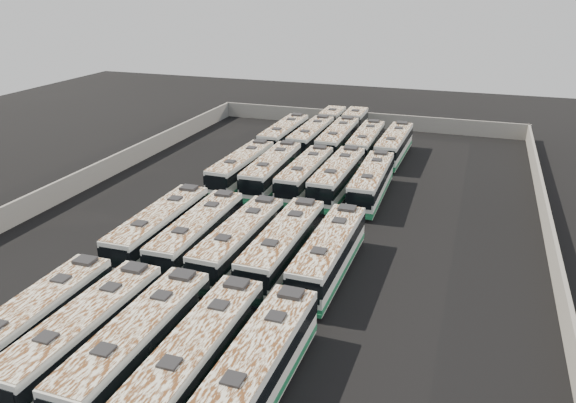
# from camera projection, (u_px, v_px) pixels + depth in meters

# --- Properties ---
(ground) EXTENTS (140.00, 140.00, 0.00)m
(ground) POSITION_uv_depth(u_px,v_px,m) (284.00, 219.00, 51.32)
(ground) COLOR black
(ground) RESTS_ON ground
(perimeter_wall) EXTENTS (45.20, 73.20, 2.20)m
(perimeter_wall) POSITION_uv_depth(u_px,v_px,m) (284.00, 208.00, 50.91)
(perimeter_wall) COLOR slate
(perimeter_wall) RESTS_ON ground
(bus_front_far_left) EXTENTS (2.78, 12.14, 3.41)m
(bus_front_far_left) POSITION_uv_depth(u_px,v_px,m) (35.00, 322.00, 32.91)
(bus_front_far_left) COLOR white
(bus_front_far_left) RESTS_ON ground
(bus_front_left) EXTENTS (2.85, 12.40, 3.48)m
(bus_front_left) POSITION_uv_depth(u_px,v_px,m) (84.00, 333.00, 31.81)
(bus_front_left) COLOR white
(bus_front_left) RESTS_ON ground
(bus_front_center) EXTENTS (2.69, 12.50, 3.52)m
(bus_front_center) POSITION_uv_depth(u_px,v_px,m) (138.00, 344.00, 30.82)
(bus_front_center) COLOR white
(bus_front_center) RESTS_ON ground
(bus_front_right) EXTENTS (2.67, 12.45, 3.51)m
(bus_front_right) POSITION_uv_depth(u_px,v_px,m) (198.00, 356.00, 29.89)
(bus_front_right) COLOR white
(bus_front_right) RESTS_ON ground
(bus_front_far_right) EXTENTS (2.84, 12.57, 3.53)m
(bus_front_far_right) POSITION_uv_depth(u_px,v_px,m) (257.00, 370.00, 28.76)
(bus_front_far_right) COLOR white
(bus_front_far_right) RESTS_ON ground
(bus_midfront_far_left) EXTENTS (2.83, 12.57, 3.53)m
(bus_midfront_far_left) POSITION_uv_depth(u_px,v_px,m) (160.00, 228.00, 45.20)
(bus_midfront_far_left) COLOR white
(bus_midfront_far_left) RESTS_ON ground
(bus_midfront_left) EXTENTS (2.84, 12.41, 3.48)m
(bus_midfront_left) POSITION_uv_depth(u_px,v_px,m) (198.00, 234.00, 44.09)
(bus_midfront_left) COLOR white
(bus_midfront_left) RESTS_ON ground
(bus_midfront_center) EXTENTS (2.89, 12.36, 3.47)m
(bus_midfront_center) POSITION_uv_depth(u_px,v_px,m) (239.00, 241.00, 42.93)
(bus_midfront_center) COLOR white
(bus_midfront_center) RESTS_ON ground
(bus_midfront_right) EXTENTS (2.76, 12.69, 3.57)m
(bus_midfront_right) POSITION_uv_depth(u_px,v_px,m) (283.00, 246.00, 42.02)
(bus_midfront_right) COLOR white
(bus_midfront_right) RESTS_ON ground
(bus_midfront_far_right) EXTENTS (2.75, 12.51, 3.52)m
(bus_midfront_far_right) POSITION_uv_depth(u_px,v_px,m) (329.00, 254.00, 40.94)
(bus_midfront_far_right) COLOR white
(bus_midfront_far_right) RESTS_ON ground
(bus_midback_far_left) EXTENTS (2.83, 12.27, 3.44)m
(bus_midback_far_left) POSITION_uv_depth(u_px,v_px,m) (242.00, 168.00, 59.69)
(bus_midback_far_left) COLOR white
(bus_midback_far_left) RESTS_ON ground
(bus_midback_left) EXTENTS (2.98, 12.67, 3.55)m
(bus_midback_left) POSITION_uv_depth(u_px,v_px,m) (272.00, 171.00, 58.60)
(bus_midback_left) COLOR white
(bus_midback_left) RESTS_ON ground
(bus_midback_center) EXTENTS (2.71, 12.19, 3.43)m
(bus_midback_center) POSITION_uv_depth(u_px,v_px,m) (305.00, 175.00, 57.62)
(bus_midback_center) COLOR white
(bus_midback_center) RESTS_ON ground
(bus_midback_right) EXTENTS (2.90, 12.74, 3.58)m
(bus_midback_right) POSITION_uv_depth(u_px,v_px,m) (337.00, 178.00, 56.55)
(bus_midback_right) COLOR white
(bus_midback_right) RESTS_ON ground
(bus_midback_far_right) EXTENTS (2.82, 12.35, 3.47)m
(bus_midback_far_right) POSITION_uv_depth(u_px,v_px,m) (371.00, 182.00, 55.43)
(bus_midback_far_right) COLOR white
(bus_midback_far_right) RESTS_ON ground
(bus_back_far_left) EXTENTS (2.69, 12.45, 3.50)m
(bus_back_far_left) POSITION_uv_depth(u_px,v_px,m) (284.00, 135.00, 71.90)
(bus_back_far_left) COLOR white
(bus_back_far_left) RESTS_ON ground
(bus_back_left) EXTENTS (2.71, 19.27, 3.49)m
(bus_back_left) POSITION_uv_depth(u_px,v_px,m) (319.00, 131.00, 73.83)
(bus_back_left) COLOR white
(bus_back_left) RESTS_ON ground
(bus_back_center) EXTENTS (2.94, 19.65, 3.56)m
(bus_back_center) POSITION_uv_depth(u_px,v_px,m) (344.00, 133.00, 72.79)
(bus_back_center) COLOR white
(bus_back_center) RESTS_ON ground
(bus_back_right) EXTENTS (2.78, 12.31, 3.46)m
(bus_back_right) POSITION_uv_depth(u_px,v_px,m) (366.00, 143.00, 68.65)
(bus_back_right) COLOR white
(bus_back_right) RESTS_ON ground
(bus_back_far_right) EXTENTS (2.84, 12.38, 3.48)m
(bus_back_far_right) POSITION_uv_depth(u_px,v_px,m) (394.00, 145.00, 67.73)
(bus_back_far_right) COLOR white
(bus_back_far_right) RESTS_ON ground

